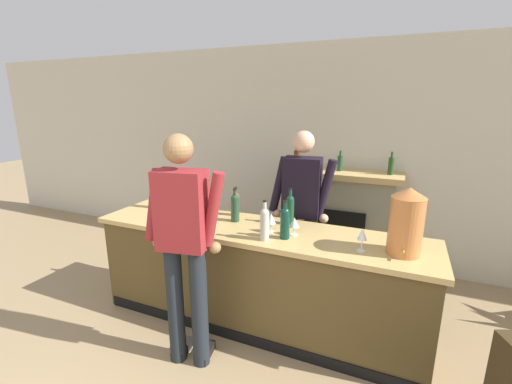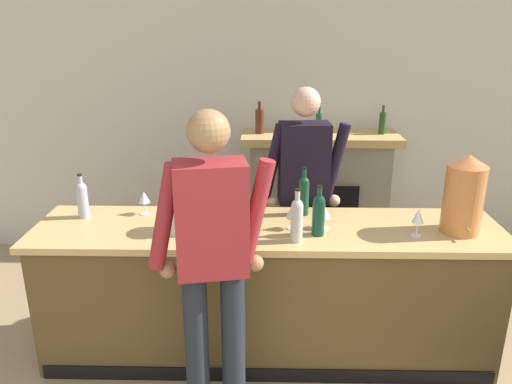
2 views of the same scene
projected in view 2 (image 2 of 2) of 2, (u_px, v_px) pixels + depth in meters
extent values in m
cube|color=beige|center=(287.00, 114.00, 4.73)|extent=(12.00, 0.07, 2.75)
cube|color=brown|center=(267.00, 294.00, 3.40)|extent=(2.97, 0.65, 0.91)
cube|color=tan|center=(268.00, 230.00, 3.24)|extent=(3.04, 0.72, 0.04)
cube|color=black|center=(267.00, 375.00, 3.22)|extent=(2.91, 0.01, 0.10)
cube|color=gray|center=(317.00, 201.00, 4.74)|extent=(1.26, 0.44, 1.17)
cube|color=black|center=(319.00, 225.00, 4.57)|extent=(0.69, 0.02, 0.75)
cube|color=tan|center=(320.00, 137.00, 4.52)|extent=(1.42, 0.52, 0.07)
cylinder|color=#4E2316|center=(260.00, 121.00, 4.48)|extent=(0.08, 0.08, 0.22)
cylinder|color=#4E2316|center=(260.00, 105.00, 4.44)|extent=(0.03, 0.03, 0.07)
cylinder|color=#20472B|center=(319.00, 124.00, 4.48)|extent=(0.06, 0.06, 0.18)
cylinder|color=#20472B|center=(319.00, 110.00, 4.44)|extent=(0.02, 0.02, 0.06)
cylinder|color=#21421B|center=(382.00, 123.00, 4.47)|extent=(0.06, 0.06, 0.19)
cylinder|color=#21421B|center=(384.00, 109.00, 4.42)|extent=(0.02, 0.02, 0.06)
cylinder|color=black|center=(233.00, 349.00, 2.76)|extent=(0.13, 0.13, 0.99)
cylinder|color=black|center=(197.00, 353.00, 2.73)|extent=(0.13, 0.13, 0.99)
cube|color=maroon|center=(211.00, 219.00, 2.49)|extent=(0.39, 0.28, 0.59)
cylinder|color=maroon|center=(256.00, 212.00, 2.53)|extent=(0.20, 0.08, 0.57)
sphere|color=olive|center=(255.00, 263.00, 2.65)|extent=(0.09, 0.09, 0.09)
cylinder|color=maroon|center=(164.00, 217.00, 2.47)|extent=(0.20, 0.08, 0.57)
sphere|color=olive|center=(168.00, 270.00, 2.58)|extent=(0.09, 0.09, 0.09)
sphere|color=olive|center=(208.00, 131.00, 2.34)|extent=(0.21, 0.21, 0.21)
cylinder|color=#434B34|center=(288.00, 257.00, 3.89)|extent=(0.13, 0.13, 0.94)
cube|color=black|center=(288.00, 310.00, 3.96)|extent=(0.12, 0.25, 0.07)
cylinder|color=#434B34|center=(313.00, 256.00, 3.90)|extent=(0.13, 0.13, 0.94)
cube|color=black|center=(313.00, 309.00, 3.97)|extent=(0.12, 0.25, 0.07)
cube|color=black|center=(304.00, 163.00, 3.64)|extent=(0.38, 0.25, 0.59)
cylinder|color=black|center=(273.00, 162.00, 3.60)|extent=(0.20, 0.08, 0.57)
sphere|color=#D5A689|center=(273.00, 202.00, 3.68)|extent=(0.09, 0.09, 0.09)
cylinder|color=black|center=(336.00, 161.00, 3.63)|extent=(0.20, 0.08, 0.57)
sphere|color=#D5A689|center=(334.00, 201.00, 3.71)|extent=(0.09, 0.09, 0.09)
sphere|color=#D5A689|center=(306.00, 102.00, 3.50)|extent=(0.21, 0.21, 0.21)
cylinder|color=#BB7039|center=(463.00, 200.00, 3.09)|extent=(0.24, 0.24, 0.43)
cone|color=#BB7039|center=(469.00, 160.00, 3.00)|extent=(0.24, 0.24, 0.07)
cylinder|color=#B29333|center=(469.00, 230.00, 3.00)|extent=(0.02, 0.04, 0.02)
cylinder|color=silver|center=(180.00, 218.00, 3.13)|extent=(0.19, 0.19, 0.18)
cylinder|color=silver|center=(179.00, 204.00, 3.10)|extent=(0.20, 0.20, 0.01)
cylinder|color=#A0A6B1|center=(83.00, 203.00, 3.35)|extent=(0.07, 0.07, 0.21)
sphere|color=#A0A6B1|center=(81.00, 188.00, 3.32)|extent=(0.07, 0.07, 0.07)
cylinder|color=#A0A6B1|center=(80.00, 182.00, 3.31)|extent=(0.03, 0.03, 0.08)
cylinder|color=black|center=(79.00, 175.00, 3.29)|extent=(0.03, 0.03, 0.01)
cylinder|color=#0D3325|center=(318.00, 218.00, 3.08)|extent=(0.08, 0.08, 0.23)
sphere|color=#0D3325|center=(319.00, 201.00, 3.04)|extent=(0.07, 0.07, 0.07)
cylinder|color=#0D3325|center=(319.00, 194.00, 3.03)|extent=(0.03, 0.03, 0.09)
cylinder|color=black|center=(320.00, 186.00, 3.01)|extent=(0.03, 0.03, 0.01)
cylinder|color=brown|center=(221.00, 199.00, 3.45)|extent=(0.07, 0.07, 0.20)
sphere|color=brown|center=(221.00, 185.00, 3.42)|extent=(0.07, 0.07, 0.07)
cylinder|color=brown|center=(220.00, 180.00, 3.40)|extent=(0.03, 0.03, 0.08)
cylinder|color=black|center=(220.00, 173.00, 3.39)|extent=(0.03, 0.03, 0.01)
cylinder|color=#22412D|center=(230.00, 205.00, 3.29)|extent=(0.08, 0.08, 0.22)
sphere|color=#22412D|center=(229.00, 189.00, 3.26)|extent=(0.07, 0.07, 0.07)
cylinder|color=#22412D|center=(229.00, 183.00, 3.24)|extent=(0.03, 0.03, 0.09)
cylinder|color=black|center=(229.00, 176.00, 3.23)|extent=(0.03, 0.03, 0.01)
cylinder|color=#B0B5AD|center=(297.00, 223.00, 2.99)|extent=(0.07, 0.07, 0.23)
sphere|color=#B0B5AD|center=(297.00, 205.00, 2.95)|extent=(0.07, 0.07, 0.07)
cylinder|color=#B0B5AD|center=(297.00, 198.00, 2.93)|extent=(0.03, 0.03, 0.09)
cylinder|color=black|center=(298.00, 190.00, 2.92)|extent=(0.03, 0.03, 0.01)
cylinder|color=#133C27|center=(303.00, 198.00, 3.40)|extent=(0.07, 0.07, 0.24)
sphere|color=#133C27|center=(304.00, 182.00, 3.36)|extent=(0.07, 0.07, 0.07)
cylinder|color=#133C27|center=(304.00, 175.00, 3.35)|extent=(0.03, 0.03, 0.09)
cylinder|color=black|center=(305.00, 168.00, 3.33)|extent=(0.03, 0.03, 0.01)
cylinder|color=silver|center=(292.00, 228.00, 3.20)|extent=(0.07, 0.07, 0.01)
cylinder|color=silver|center=(292.00, 223.00, 3.19)|extent=(0.01, 0.01, 0.07)
cone|color=silver|center=(293.00, 211.00, 3.16)|extent=(0.08, 0.08, 0.09)
cylinder|color=silver|center=(416.00, 236.00, 3.09)|extent=(0.07, 0.07, 0.01)
cylinder|color=silver|center=(417.00, 229.00, 3.08)|extent=(0.01, 0.01, 0.09)
cone|color=silver|center=(418.00, 216.00, 3.05)|extent=(0.07, 0.07, 0.09)
cylinder|color=silver|center=(145.00, 214.00, 3.44)|extent=(0.07, 0.07, 0.01)
cylinder|color=silver|center=(145.00, 208.00, 3.43)|extent=(0.01, 0.01, 0.08)
cone|color=silver|center=(144.00, 197.00, 3.40)|extent=(0.08, 0.08, 0.08)
cylinder|color=silver|center=(323.00, 228.00, 3.21)|extent=(0.07, 0.07, 0.01)
cylinder|color=silver|center=(324.00, 223.00, 3.20)|extent=(0.01, 0.01, 0.07)
cone|color=silver|center=(324.00, 212.00, 3.17)|extent=(0.08, 0.08, 0.08)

